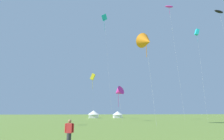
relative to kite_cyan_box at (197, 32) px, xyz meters
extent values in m
cube|color=#1EB7CC|center=(0.00, 0.00, 0.08)|extent=(1.48, 1.02, 1.93)
cylinder|color=teal|center=(0.00, 0.00, -1.87)|extent=(0.06, 0.06, 2.93)
cylinder|color=#B2B2B7|center=(-0.47, -0.71, -12.51)|extent=(0.97, 1.45, 25.17)
cube|color=yellow|center=(-29.32, 16.25, -11.12)|extent=(1.92, 1.39, 2.33)
cylinder|color=#A79518|center=(-29.32, 16.25, -13.47)|extent=(0.07, 0.07, 3.54)
cylinder|color=#B2B2B7|center=(-29.11, 15.68, -18.10)|extent=(0.43, 1.15, 13.98)
cube|color=#1EB7CC|center=(-26.86, 4.89, 5.11)|extent=(2.00, 1.57, 2.32)
cylinder|color=teal|center=(-26.86, 4.89, 2.64)|extent=(0.08, 0.08, 3.68)
cylinder|color=#B2B2B7|center=(-25.72, 4.55, -9.99)|extent=(2.30, 0.71, 30.20)
ellipsoid|color=#E02DA3|center=(-6.91, 2.25, 9.16)|extent=(2.63, 1.16, 0.87)
cylinder|color=#9D2072|center=(-6.91, 2.25, 7.53)|extent=(0.06, 0.06, 2.27)
cylinder|color=#B2B2B7|center=(-6.59, 1.14, -7.97)|extent=(0.65, 2.25, 34.25)
cone|color=#E02DA3|center=(-23.36, 1.81, -17.69)|extent=(3.57, 3.61, 2.94)
cylinder|color=#9D2072|center=(-23.36, 1.81, -19.93)|extent=(0.07, 0.07, 3.24)
cylinder|color=#B2B2B7|center=(-23.05, 0.89, -21.39)|extent=(0.66, 1.86, 7.40)
ellipsoid|color=black|center=(3.06, -5.74, 3.65)|extent=(3.23, 1.87, 1.16)
cone|color=orange|center=(-20.67, -12.88, -9.38)|extent=(4.02, 4.38, 3.81)
cylinder|color=#A75C11|center=(-20.67, -12.88, -11.41)|extent=(0.09, 0.09, 2.49)
cylinder|color=#B2B2B7|center=(-20.44, -13.82, -17.23)|extent=(0.48, 1.90, 15.72)
cube|color=red|center=(-33.31, -32.21, -23.89)|extent=(0.40, 0.30, 0.60)
sphere|color=#9E7051|center=(-33.31, -32.21, -23.47)|extent=(0.22, 0.22, 0.22)
cylinder|color=red|center=(-33.55, -32.21, -23.89)|extent=(0.09, 0.09, 0.55)
cylinder|color=red|center=(-33.07, -32.21, -23.89)|extent=(0.09, 0.09, 0.55)
cube|color=white|center=(-27.97, 28.49, -24.42)|extent=(3.58, 3.58, 1.34)
cone|color=white|center=(-27.97, 28.49, -22.97)|extent=(4.47, 4.47, 1.57)
cube|color=white|center=(-18.39, 28.49, -24.48)|extent=(3.25, 3.25, 1.22)
cone|color=white|center=(-18.39, 28.49, -23.16)|extent=(4.06, 4.06, 1.42)
camera|label=1|loc=(-32.57, -44.46, -22.93)|focal=29.01mm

